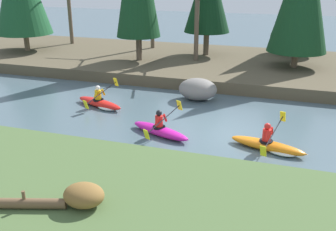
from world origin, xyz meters
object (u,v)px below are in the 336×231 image
at_px(kayaker_lead, 270,145).
at_px(driftwood_log, 16,203).
at_px(kayaker_middle, 161,130).
at_px(boulder_midstream, 198,89).
at_px(kayaker_trailing, 101,103).

height_order(kayaker_lead, driftwood_log, driftwood_log).
bearing_deg(kayaker_middle, boulder_midstream, 108.86).
height_order(boulder_midstream, driftwood_log, driftwood_log).
bearing_deg(kayaker_trailing, driftwood_log, -54.42).
height_order(kayaker_middle, kayaker_trailing, same).
xyz_separation_m(kayaker_lead, kayaker_trailing, (-7.83, 2.36, 0.00)).
bearing_deg(driftwood_log, boulder_midstream, 66.01).
bearing_deg(kayaker_lead, kayaker_middle, -166.94).
relative_size(boulder_midstream, driftwood_log, 0.82).
relative_size(kayaker_lead, boulder_midstream, 1.49).
bearing_deg(driftwood_log, kayaker_middle, 63.68).
relative_size(kayaker_lead, driftwood_log, 1.22).
relative_size(kayaker_middle, boulder_midstream, 1.46).
bearing_deg(boulder_midstream, kayaker_lead, -51.43).
xyz_separation_m(kayaker_middle, driftwood_log, (-1.11, -6.89, 0.75)).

